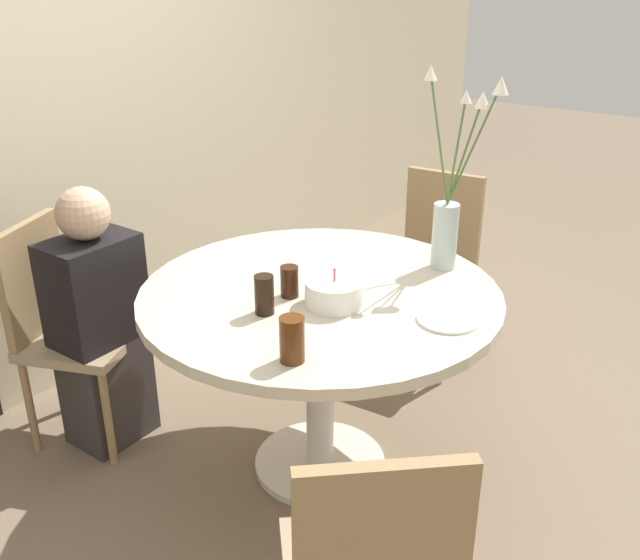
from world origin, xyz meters
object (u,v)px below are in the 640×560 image
Objects in this scene: birthday_cake at (334,293)px; drink_glass_2 at (292,340)px; drink_glass_0 at (264,295)px; chair_near_front at (433,257)px; drink_glass_1 at (289,282)px; chair_far_back at (62,320)px; side_plate at (448,319)px; person_woman at (99,328)px; flower_vase at (450,208)px.

drink_glass_2 is at bearing -163.41° from birthday_cake.
birthday_cake is 1.50× the size of drink_glass_0.
chair_near_front reaches higher than drink_glass_0.
drink_glass_2 is (-0.34, -0.28, 0.01)m from drink_glass_1.
drink_glass_0 is at bearing -103.15° from chair_far_back.
chair_near_front is 1.19m from drink_glass_1.
drink_glass_1 is (-0.03, 0.16, 0.01)m from birthday_cake.
birthday_cake is at bearing -39.15° from drink_glass_0.
birthday_cake is at bearing -84.91° from chair_near_front.
chair_far_back is 8.35× the size of drink_glass_1.
birthday_cake is 1.43× the size of drink_glass_2.
chair_near_front reaches higher than side_plate.
chair_far_back is at bearing 107.32° from birthday_cake.
drink_glass_0 is (0.15, -0.93, 0.31)m from chair_far_back.
person_woman reaches higher than drink_glass_0.
flower_vase is at bearing -17.27° from birthday_cake.
drink_glass_0 is 0.85m from person_woman.
birthday_cake is 1.02m from person_woman.
chair_near_front is 0.85m from flower_vase.
person_woman reaches higher than side_plate.
drink_glass_1 reaches higher than side_plate.
drink_glass_2 reaches higher than side_plate.
drink_glass_1 is at bearing -93.28° from chair_near_front.
chair_far_back is 6.62× the size of drink_glass_2.
drink_glass_2 is (-1.49, -0.30, 0.31)m from chair_near_front.
drink_glass_1 is 0.87m from person_woman.
flower_vase is at bearing -78.01° from chair_far_back.
flower_vase is 0.90m from drink_glass_2.
flower_vase reaches higher than drink_glass_0.
side_plate is (-0.40, -0.21, -0.23)m from flower_vase.
drink_glass_2 is (-0.49, 0.25, 0.06)m from side_plate.
drink_glass_2 is (-0.89, 0.05, -0.17)m from flower_vase.
person_woman is at bearing 106.82° from side_plate.
drink_glass_1 is (0.30, -0.92, 0.30)m from chair_far_back.
drink_glass_0 is at bearing -174.86° from drink_glass_1.
flower_vase is at bearing -30.60° from drink_glass_1.
drink_glass_1 is 0.79× the size of drink_glass_2.
chair_near_front is at bearing -28.03° from person_woman.
chair_far_back is at bearing 88.19° from drink_glass_2.
chair_far_back is 1.00× the size of chair_near_front.
drink_glass_0 is (-0.18, 0.15, 0.02)m from birthday_cake.
person_woman is (0.10, 1.05, -0.33)m from drink_glass_2.
drink_glass_2 reaches higher than drink_glass_1.
drink_glass_2 is at bearing 176.92° from flower_vase.
birthday_cake is at bearing -73.52° from person_woman.
flower_vase is 0.50m from side_plate.
birthday_cake is at bearing 162.73° from flower_vase.
drink_glass_2 is (-0.04, -1.19, 0.31)m from chair_far_back.
person_woman is (-0.39, 1.30, -0.26)m from side_plate.
flower_vase reaches higher than chair_near_front.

